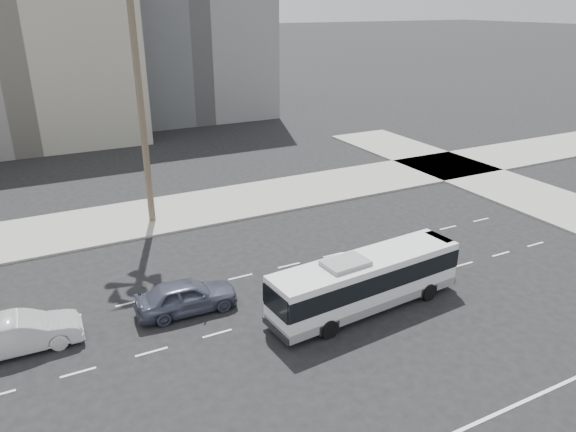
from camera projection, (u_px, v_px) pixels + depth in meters
ground at (330, 302)px, 26.69m from camera, size 700.00×700.00×0.00m
sidewalk_north at (221, 204)px, 39.45m from camera, size 120.00×7.00×0.15m
midrise_beige_west at (10, 54)px, 55.35m from camera, size 24.00×18.00×18.00m
midrise_gray_center at (175, 11)px, 68.10m from camera, size 20.00×20.00×26.00m
city_bus at (366, 280)px, 25.64m from camera, size 10.35×3.11×2.93m
car_a at (186, 296)px, 25.64m from camera, size 2.17×4.97×1.67m
car_b at (21, 333)px, 22.79m from camera, size 1.86×4.98×1.63m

